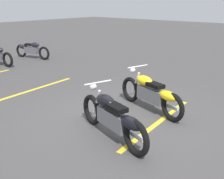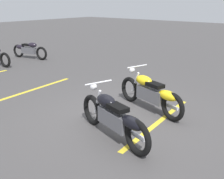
% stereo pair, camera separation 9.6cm
% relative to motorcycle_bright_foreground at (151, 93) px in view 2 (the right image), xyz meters
% --- Properties ---
extents(ground_plane, '(60.00, 60.00, 0.00)m').
position_rel_motorcycle_bright_foreground_xyz_m(ground_plane, '(0.29, 0.84, -0.46)').
color(ground_plane, '#474444').
extents(motorcycle_bright_foreground, '(2.17, 0.81, 1.04)m').
position_rel_motorcycle_bright_foreground_xyz_m(motorcycle_bright_foreground, '(0.00, 0.00, 0.00)').
color(motorcycle_bright_foreground, black).
rests_on(motorcycle_bright_foreground, ground).
extents(motorcycle_dark_foreground, '(2.17, 0.81, 1.04)m').
position_rel_motorcycle_bright_foreground_xyz_m(motorcycle_dark_foreground, '(-0.23, 1.70, 0.00)').
color(motorcycle_dark_foreground, black).
rests_on(motorcycle_dark_foreground, ground).
extents(motorcycle_row_far_left, '(2.01, 0.55, 0.77)m').
position_rel_motorcycle_bright_foreground_xyz_m(motorcycle_row_far_left, '(7.88, -1.90, -0.04)').
color(motorcycle_row_far_left, black).
rests_on(motorcycle_row_far_left, ground).
extents(parking_stripe_near, '(0.41, 3.20, 0.01)m').
position_rel_motorcycle_bright_foreground_xyz_m(parking_stripe_near, '(-0.50, 0.46, -0.46)').
color(parking_stripe_near, yellow).
rests_on(parking_stripe_near, ground).
extents(parking_stripe_mid, '(0.41, 3.20, 0.01)m').
position_rel_motorcycle_bright_foreground_xyz_m(parking_stripe_mid, '(3.67, 0.92, -0.46)').
color(parking_stripe_mid, yellow).
rests_on(parking_stripe_mid, ground).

